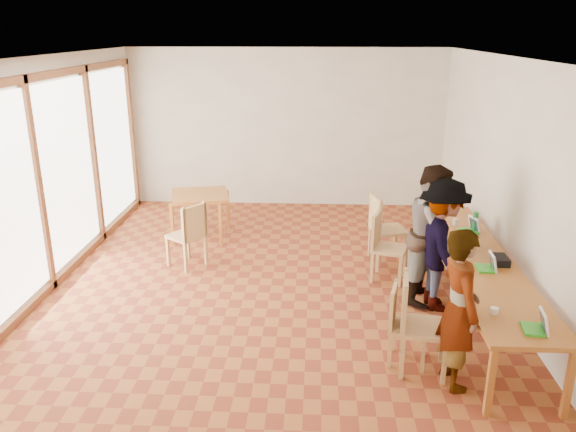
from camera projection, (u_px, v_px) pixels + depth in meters
The scene contains 25 objects.
ground at pixel (270, 293), 7.43m from camera, with size 8.00×8.00×0.00m, color #9C5125.
wall_back at pixel (286, 129), 10.74m from camera, with size 6.00×0.10×3.00m, color silver.
wall_front at pixel (209, 370), 3.17m from camera, with size 6.00×0.10×3.00m, color silver.
wall_right at pixel (515, 187), 6.81m from camera, with size 0.10×8.00×3.00m, color silver.
window_wall at pixel (36, 180), 7.10m from camera, with size 0.10×8.00×3.00m, color white.
ceiling at pixel (267, 56), 6.47m from camera, with size 6.00×8.00×0.04m, color white.
communal_table at pixel (475, 260), 6.68m from camera, with size 0.80×4.00×0.75m.
side_table at pixel (200, 198), 9.22m from camera, with size 0.90×0.90×0.75m.
chair_near at pixel (414, 314), 5.59m from camera, with size 0.54×0.54×0.54m.
chair_mid at pixel (401, 316), 5.77m from camera, with size 0.47×0.47×0.45m.
chair_far at pixel (382, 221), 8.26m from camera, with size 0.57×0.57×0.54m.
chair_empty at pixel (383, 239), 7.68m from camera, with size 0.56×0.56×0.51m.
chair_spare at pixel (190, 229), 8.05m from camera, with size 0.63×0.63×0.52m.
person_near at pixel (459, 309), 5.31m from camera, with size 0.59×0.39×1.61m, color gray.
person_mid at pixel (434, 234), 7.01m from camera, with size 0.86×0.67×1.77m, color gray.
person_far at pixel (442, 245), 6.80m from camera, with size 1.07×0.62×1.66m, color gray.
laptop_near at pixel (538, 325), 5.01m from camera, with size 0.24×0.26×0.20m.
laptop_mid at pixel (489, 265), 6.29m from camera, with size 0.21×0.24×0.20m.
laptop_far at pixel (471, 228), 7.46m from camera, with size 0.28×0.29×0.21m.
yellow_mug at pixel (433, 209), 8.27m from camera, with size 0.14×0.14×0.11m, color yellow.
green_bottle at pixel (475, 222), 7.43m from camera, with size 0.07×0.07×0.28m, color #1A7439.
clear_glass at pixel (455, 222), 7.73m from camera, with size 0.07×0.07×0.09m, color silver.
condiment_cup at pixel (494, 311), 5.33m from camera, with size 0.08×0.08×0.06m, color white.
pink_phone at pixel (457, 270), 6.28m from camera, with size 0.05×0.10×0.01m, color #F74763.
black_pouch at pixel (500, 260), 6.45m from camera, with size 0.16×0.26×0.09m, color black.
Camera 1 is at (0.58, -6.70, 3.33)m, focal length 35.00 mm.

